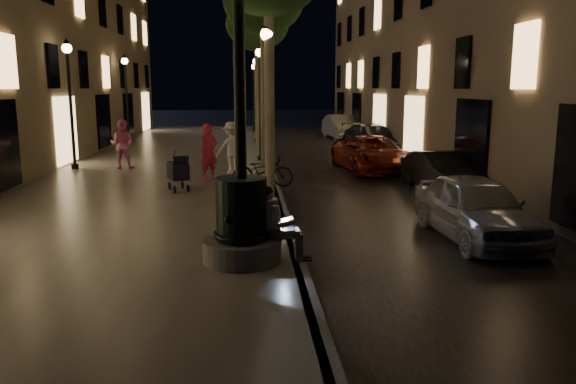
{
  "coord_description": "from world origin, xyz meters",
  "views": [
    {
      "loc": [
        -0.9,
        -7.64,
        3.24
      ],
      "look_at": [
        -0.11,
        3.0,
        1.25
      ],
      "focal_mm": 35.0,
      "sensor_mm": 36.0,
      "label": 1
    }
  ],
  "objects": [
    {
      "name": "tree_third",
      "position": [
        -0.3,
        20.0,
        6.14
      ],
      "size": [
        3.0,
        3.0,
        7.2
      ],
      "color": "#6B604C",
      "rests_on": "promenade"
    },
    {
      "name": "tree_far",
      "position": [
        -0.22,
        26.0,
        6.43
      ],
      "size": [
        3.0,
        3.0,
        7.5
      ],
      "color": "#6B604C",
      "rests_on": "promenade"
    },
    {
      "name": "bicycle",
      "position": [
        -0.4,
        9.6,
        0.7
      ],
      "size": [
        2.0,
        1.03,
        1.0
      ],
      "primitive_type": "imported",
      "rotation": [
        0.0,
        0.0,
        1.37
      ],
      "color": "black",
      "rests_on": "promenade"
    },
    {
      "name": "car_front",
      "position": [
        4.0,
        3.79,
        0.7
      ],
      "size": [
        1.77,
        4.14,
        1.39
      ],
      "primitive_type": "imported",
      "rotation": [
        0.0,
        0.0,
        0.03
      ],
      "color": "#A0A2A7",
      "rests_on": "ground"
    },
    {
      "name": "car_second",
      "position": [
        5.2,
        9.34,
        0.63
      ],
      "size": [
        1.69,
        3.91,
        1.25
      ],
      "primitive_type": "imported",
      "rotation": [
        0.0,
        0.0,
        0.1
      ],
      "color": "black",
      "rests_on": "ground"
    },
    {
      "name": "stroller",
      "position": [
        -2.93,
        9.03,
        0.8
      ],
      "size": [
        0.75,
        1.17,
        1.2
      ],
      "rotation": [
        0.0,
        0.0,
        0.35
      ],
      "color": "black",
      "rests_on": "promenade"
    },
    {
      "name": "lamp_curb_c",
      "position": [
        -0.3,
        24.0,
        3.24
      ],
      "size": [
        0.36,
        0.36,
        4.81
      ],
      "color": "black",
      "rests_on": "promenade"
    },
    {
      "name": "lamp_left_b",
      "position": [
        -7.4,
        14.0,
        3.24
      ],
      "size": [
        0.36,
        0.36,
        4.81
      ],
      "color": "black",
      "rests_on": "promenade"
    },
    {
      "name": "cobble_lane",
      "position": [
        3.0,
        15.0,
        0.01
      ],
      "size": [
        6.0,
        45.0,
        0.02
      ],
      "primitive_type": "cube",
      "color": "black",
      "rests_on": "ground"
    },
    {
      "name": "car_rear",
      "position": [
        5.2,
        19.26,
        0.74
      ],
      "size": [
        2.51,
        5.24,
        1.47
      ],
      "primitive_type": "imported",
      "rotation": [
        0.0,
        0.0,
        0.09
      ],
      "color": "#2B2A2F",
      "rests_on": "ground"
    },
    {
      "name": "pedestrian_white",
      "position": [
        -1.43,
        12.59,
        1.12
      ],
      "size": [
        1.35,
        1.06,
        1.83
      ],
      "primitive_type": "imported",
      "rotation": [
        0.0,
        0.0,
        3.5
      ],
      "color": "white",
      "rests_on": "promenade"
    },
    {
      "name": "seated_man_laptop",
      "position": [
        -0.39,
        2.0,
        0.91
      ],
      "size": [
        0.97,
        0.33,
        1.35
      ],
      "color": "gray",
      "rests_on": "promenade"
    },
    {
      "name": "lamp_curb_d",
      "position": [
        -0.3,
        32.0,
        3.24
      ],
      "size": [
        0.36,
        0.36,
        4.81
      ],
      "color": "black",
      "rests_on": "promenade"
    },
    {
      "name": "lamp_curb_b",
      "position": [
        -0.3,
        16.0,
        3.24
      ],
      "size": [
        0.36,
        0.36,
        4.81
      ],
      "color": "black",
      "rests_on": "promenade"
    },
    {
      "name": "pedestrian_pink",
      "position": [
        -5.59,
        13.96,
        1.13
      ],
      "size": [
        0.95,
        0.77,
        1.86
      ],
      "primitive_type": "imported",
      "rotation": [
        0.0,
        0.0,
        3.07
      ],
      "color": "pink",
      "rests_on": "promenade"
    },
    {
      "name": "fountain_lamppost",
      "position": [
        -1.0,
        2.0,
        1.21
      ],
      "size": [
        1.4,
        1.4,
        5.21
      ],
      "color": "#59595B",
      "rests_on": "promenade"
    },
    {
      "name": "curb_strip",
      "position": [
        0.0,
        15.0,
        0.1
      ],
      "size": [
        0.25,
        45.0,
        0.2
      ],
      "primitive_type": "cube",
      "color": "#59595B",
      "rests_on": "ground"
    },
    {
      "name": "car_third",
      "position": [
        4.0,
        13.76,
        0.69
      ],
      "size": [
        2.75,
        5.16,
        1.38
      ],
      "primitive_type": "imported",
      "rotation": [
        0.0,
        0.0,
        0.09
      ],
      "color": "maroon",
      "rests_on": "ground"
    },
    {
      "name": "lamp_curb_a",
      "position": [
        -0.3,
        8.0,
        3.24
      ],
      "size": [
        0.36,
        0.36,
        4.81
      ],
      "color": "black",
      "rests_on": "promenade"
    },
    {
      "name": "tree_second",
      "position": [
        -0.2,
        14.0,
        6.33
      ],
      "size": [
        3.0,
        3.0,
        7.4
      ],
      "color": "#6B604C",
      "rests_on": "promenade"
    },
    {
      "name": "pedestrian_red",
      "position": [
        -2.13,
        11.02,
        1.14
      ],
      "size": [
        0.81,
        0.78,
        1.88
      ],
      "primitive_type": "imported",
      "rotation": [
        0.0,
        0.0,
        0.68
      ],
      "color": "#C42740",
      "rests_on": "promenade"
    },
    {
      "name": "ground",
      "position": [
        0.0,
        15.0,
        0.0
      ],
      "size": [
        120.0,
        120.0,
        0.0
      ],
      "primitive_type": "plane",
      "color": "black",
      "rests_on": "ground"
    },
    {
      "name": "lamp_left_c",
      "position": [
        -7.4,
        24.0,
        3.24
      ],
      "size": [
        0.36,
        0.36,
        4.81
      ],
      "color": "black",
      "rests_on": "promenade"
    },
    {
      "name": "promenade",
      "position": [
        -4.0,
        15.0,
        0.1
      ],
      "size": [
        8.0,
        45.0,
        0.2
      ],
      "primitive_type": "cube",
      "color": "#68635B",
      "rests_on": "ground"
    },
    {
      "name": "car_fifth",
      "position": [
        5.2,
        27.85,
        0.77
      ],
      "size": [
        2.05,
        4.78,
        1.53
      ],
      "primitive_type": "imported",
      "rotation": [
        0.0,
        0.0,
        0.09
      ],
      "color": "#A8A7A2",
      "rests_on": "ground"
    }
  ]
}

